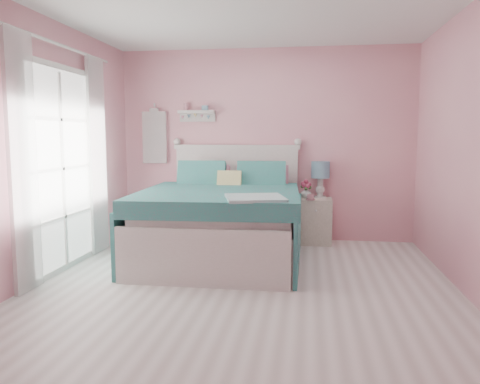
% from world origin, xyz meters
% --- Properties ---
extents(floor, '(4.50, 4.50, 0.00)m').
position_xyz_m(floor, '(0.00, 0.00, 0.00)').
color(floor, beige).
rests_on(floor, ground).
extents(room_shell, '(4.50, 4.50, 4.50)m').
position_xyz_m(room_shell, '(0.00, 0.00, 1.58)').
color(room_shell, pink).
rests_on(room_shell, floor).
extents(bed, '(1.84, 2.28, 1.30)m').
position_xyz_m(bed, '(-0.39, 1.13, 0.43)').
color(bed, silver).
rests_on(bed, floor).
extents(nightstand, '(0.42, 0.41, 0.60)m').
position_xyz_m(nightstand, '(0.70, 2.02, 0.30)').
color(nightstand, beige).
rests_on(nightstand, floor).
extents(table_lamp, '(0.24, 0.24, 0.48)m').
position_xyz_m(table_lamp, '(0.75, 2.11, 0.94)').
color(table_lamp, white).
rests_on(table_lamp, nightstand).
extents(vase, '(0.18, 0.18, 0.14)m').
position_xyz_m(vase, '(0.57, 2.05, 0.67)').
color(vase, silver).
rests_on(vase, nightstand).
extents(teacup, '(0.11, 0.11, 0.07)m').
position_xyz_m(teacup, '(0.63, 1.86, 0.64)').
color(teacup, pink).
rests_on(teacup, nightstand).
extents(roses, '(0.14, 0.11, 0.12)m').
position_xyz_m(roses, '(0.57, 2.04, 0.79)').
color(roses, '#BD4065').
rests_on(roses, vase).
extents(wall_shelf, '(0.50, 0.15, 0.25)m').
position_xyz_m(wall_shelf, '(-0.94, 2.19, 1.73)').
color(wall_shelf, silver).
rests_on(wall_shelf, room_shell).
extents(hanging_dress, '(0.34, 0.03, 0.72)m').
position_xyz_m(hanging_dress, '(-1.55, 2.18, 1.40)').
color(hanging_dress, white).
rests_on(hanging_dress, room_shell).
extents(french_door, '(0.04, 1.32, 2.16)m').
position_xyz_m(french_door, '(-1.97, 0.40, 1.07)').
color(french_door, silver).
rests_on(french_door, floor).
extents(curtain_near, '(0.04, 0.40, 2.32)m').
position_xyz_m(curtain_near, '(-1.92, -0.34, 1.18)').
color(curtain_near, white).
rests_on(curtain_near, floor).
extents(curtain_far, '(0.04, 0.40, 2.32)m').
position_xyz_m(curtain_far, '(-1.92, 1.14, 1.18)').
color(curtain_far, white).
rests_on(curtain_far, floor).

